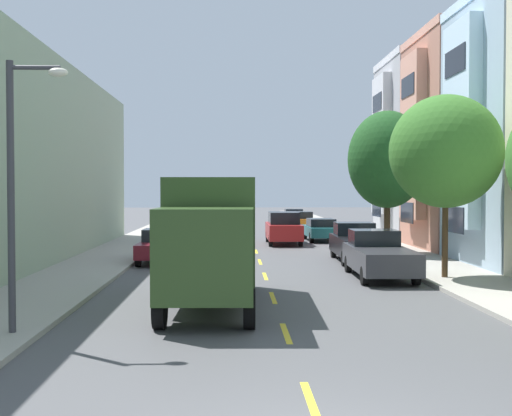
{
  "coord_description": "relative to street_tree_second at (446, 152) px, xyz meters",
  "views": [
    {
      "loc": [
        -1.21,
        -8.25,
        3.32
      ],
      "look_at": [
        -0.21,
        20.91,
        2.48
      ],
      "focal_mm": 47.04,
      "sensor_mm": 36.0,
      "label": 1
    }
  ],
  "objects": [
    {
      "name": "townhouse_fourth_terracotta",
      "position": [
        7.19,
        11.93,
        1.02
      ],
      "size": [
        10.6,
        7.44,
        11.74
      ],
      "color": "#B27560",
      "rests_on": "ground_plane"
    },
    {
      "name": "townhouse_fifth_dove_grey",
      "position": [
        8.08,
        19.56,
        1.08
      ],
      "size": [
        12.38,
        7.44,
        11.86
      ],
      "color": "#A8A8AD",
      "rests_on": "ground_plane"
    },
    {
      "name": "parked_pickup_charcoal",
      "position": [
        -2.18,
        0.97,
        -3.82
      ],
      "size": [
        2.09,
        5.33,
        1.73
      ],
      "color": "#333338",
      "rests_on": "ground_plane"
    },
    {
      "name": "street_lamp",
      "position": [
        -12.33,
        -8.85,
        -0.99
      ],
      "size": [
        1.35,
        0.28,
        5.99
      ],
      "color": "#38383D",
      "rests_on": "sidewalk_left"
    },
    {
      "name": "moving_red_sedan",
      "position": [
        -4.6,
        16.12,
        -3.66
      ],
      "size": [
        1.95,
        4.8,
        1.93
      ],
      "color": "#AD1E1E",
      "rests_on": "ground_plane"
    },
    {
      "name": "street_tree_third",
      "position": [
        -0.0,
        9.08,
        0.1
      ],
      "size": [
        3.9,
        3.9,
        7.03
      ],
      "color": "#47331E",
      "rests_on": "sidewalk_right"
    },
    {
      "name": "parked_hatchback_burgundy",
      "position": [
        -10.88,
        6.19,
        -3.89
      ],
      "size": [
        1.77,
        4.01,
        1.5
      ],
      "color": "maroon",
      "rests_on": "ground_plane"
    },
    {
      "name": "parked_sedan_teal",
      "position": [
        -2.08,
        18.43,
        -3.9
      ],
      "size": [
        1.92,
        4.55,
        1.43
      ],
      "color": "#195B60",
      "rests_on": "ground_plane"
    },
    {
      "name": "parked_wagon_navy",
      "position": [
        -10.8,
        16.27,
        -3.85
      ],
      "size": [
        1.95,
        4.75,
        1.5
      ],
      "color": "navy",
      "rests_on": "ground_plane"
    },
    {
      "name": "parked_pickup_black",
      "position": [
        -1.92,
        6.63,
        -3.82
      ],
      "size": [
        2.1,
        5.34,
        1.73
      ],
      "color": "black",
      "rests_on": "ground_plane"
    },
    {
      "name": "street_tree_second",
      "position": [
        0.0,
        0.0,
        0.0
      ],
      "size": [
        4.02,
        4.02,
        6.54
      ],
      "color": "#47331E",
      "rests_on": "sidewalk_right"
    },
    {
      "name": "parked_hatchback_orange",
      "position": [
        -2.16,
        29.55,
        -3.89
      ],
      "size": [
        1.8,
        4.03,
        1.5
      ],
      "color": "orange",
      "rests_on": "ground_plane"
    },
    {
      "name": "parked_hatchback_sky",
      "position": [
        -2.18,
        36.48,
        -3.89
      ],
      "size": [
        1.75,
        4.0,
        1.5
      ],
      "color": "#7A9EC6",
      "rests_on": "ground_plane"
    },
    {
      "name": "delivery_box_truck",
      "position": [
        -8.19,
        -4.71,
        -2.64
      ],
      "size": [
        2.61,
        7.87,
        3.61
      ],
      "color": "#2D471E",
      "rests_on": "ground_plane"
    },
    {
      "name": "sidewalk_right",
      "position": [
        0.7,
        12.48,
        -4.58
      ],
      "size": [
        3.2,
        120.0,
        0.14
      ],
      "primitive_type": "cube",
      "color": "#A39E93",
      "rests_on": "ground_plane"
    },
    {
      "name": "ground_plane",
      "position": [
        -6.4,
        14.48,
        -4.65
      ],
      "size": [
        160.0,
        160.0,
        0.0
      ],
      "primitive_type": "plane",
      "color": "#4C4C4F"
    },
    {
      "name": "lane_centerline_dashes",
      "position": [
        -6.4,
        8.98,
        -4.65
      ],
      "size": [
        0.14,
        47.2,
        0.01
      ],
      "color": "yellow",
      "rests_on": "ground_plane"
    },
    {
      "name": "sidewalk_left",
      "position": [
        -13.5,
        12.48,
        -4.58
      ],
      "size": [
        3.2,
        120.0,
        0.14
      ],
      "primitive_type": "cube",
      "color": "#A39E93",
      "rests_on": "ground_plane"
    }
  ]
}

